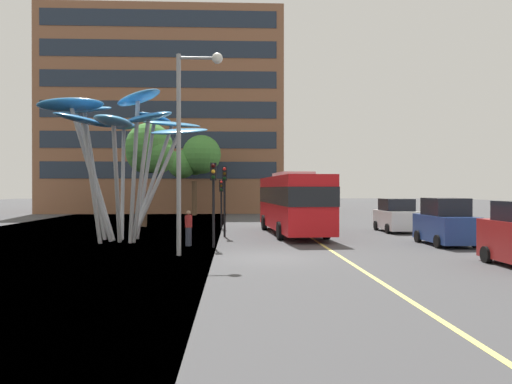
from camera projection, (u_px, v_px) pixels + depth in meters
name	position (u px, v px, depth m)	size (l,w,h in m)	color
ground	(253.00, 259.00, 19.64)	(120.00, 240.00, 0.10)	#424244
red_bus	(293.00, 201.00, 29.57)	(3.28, 11.32, 3.62)	red
leaf_sculpture	(119.00, 125.00, 25.90)	(9.37, 8.80, 7.53)	#9EA0A5
traffic_light_kerb_near	(213.00, 186.00, 22.90)	(0.28, 0.42, 3.85)	black
traffic_light_kerb_far	(225.00, 186.00, 27.96)	(0.28, 0.42, 3.91)	black
traffic_light_island_mid	(221.00, 193.00, 33.92)	(0.28, 0.42, 3.28)	black
car_parked_mid	(445.00, 223.00, 24.00)	(1.93, 3.99, 2.24)	navy
car_parked_far	(396.00, 216.00, 31.37)	(2.02, 4.00, 2.06)	silver
street_lamp	(189.00, 127.00, 20.20)	(1.85, 0.44, 8.13)	gray
tree_pavement_near	(150.00, 151.00, 35.56)	(3.54, 3.38, 7.32)	brown
tree_pavement_far	(196.00, 159.00, 50.08)	(5.27, 4.27, 7.99)	brown
pedestrian	(189.00, 228.00, 23.65)	(0.34, 0.34, 1.66)	#2D3342
backdrop_building	(168.00, 118.00, 61.17)	(26.56, 15.27, 22.54)	brown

